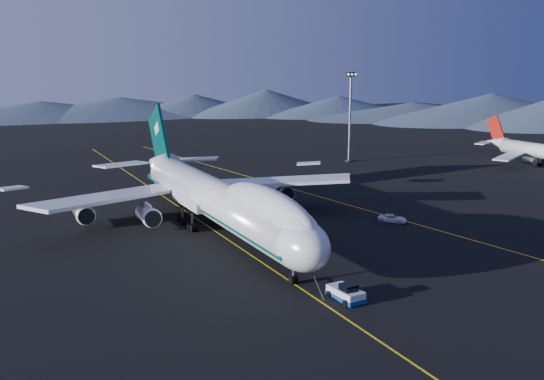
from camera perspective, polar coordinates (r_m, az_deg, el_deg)
name	(u,v)px	position (r m, az deg, el deg)	size (l,w,h in m)	color
ground	(217,232)	(100.72, -5.20, -3.99)	(500.00, 500.00, 0.00)	black
taxiway_line_main	(217,232)	(100.71, -5.20, -3.98)	(0.25, 220.00, 0.01)	yellow
taxiway_line_side	(338,202)	(122.66, 6.21, -1.12)	(0.25, 200.00, 0.01)	yellow
boeing_747	(216,198)	(99.32, -5.27, -0.76)	(59.62, 72.43, 19.37)	silver
pushback_tug	(346,294)	(73.11, 6.95, -9.70)	(3.13, 5.09, 2.14)	silver
service_van	(393,218)	(108.44, 11.28, -2.64)	(2.30, 4.98, 1.38)	white
floodlight_mast	(350,117)	(171.96, 7.35, 6.84)	(3.08, 2.31, 24.93)	black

